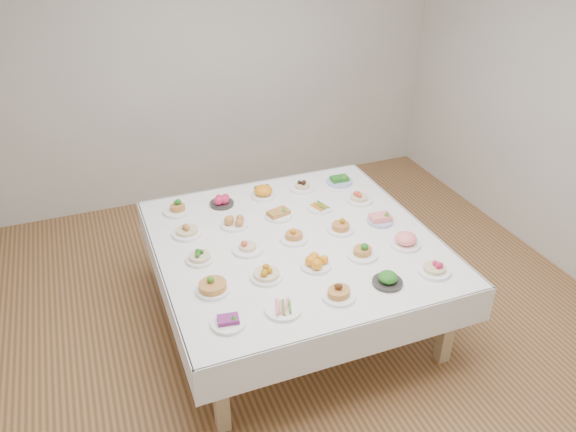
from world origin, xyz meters
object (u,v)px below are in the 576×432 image
object	(u,v)px
display_table	(295,248)
dish_24	(340,179)
dish_12	(294,235)
dish_0	(228,320)

from	to	relation	value
display_table	dish_24	bearing A→B (deg)	45.29
dish_12	dish_24	size ratio (longest dim) A/B	0.90
dish_12	dish_24	xyz separation A→B (m)	(0.74, 0.73, -0.01)
dish_24	dish_0	bearing A→B (deg)	-135.01
display_table	dish_12	world-z (taller)	dish_12
dish_0	dish_24	xyz separation A→B (m)	(1.46, 1.46, 0.01)
display_table	dish_24	xyz separation A→B (m)	(0.73, 0.74, 0.11)
dish_0	dish_24	bearing A→B (deg)	44.99
display_table	dish_0	bearing A→B (deg)	-135.32
display_table	dish_12	xyz separation A→B (m)	(-0.01, 0.00, 0.12)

